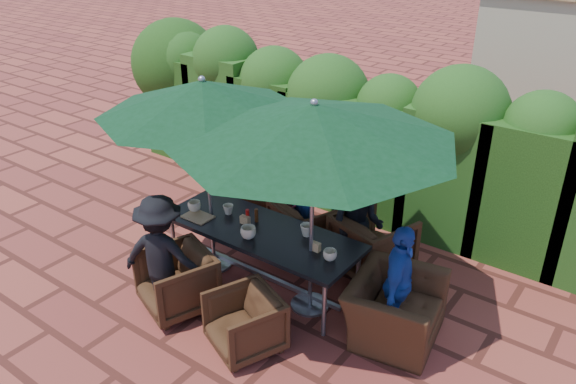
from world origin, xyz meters
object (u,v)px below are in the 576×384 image
Objects in this scene: chair_far_left at (254,205)px; chair_near_right at (244,320)px; dining_table at (260,235)px; chair_far_mid at (306,223)px; chair_end_right at (395,300)px; chair_near_left at (176,279)px; chair_far_right at (373,241)px; umbrella_left at (203,98)px; umbrella_right at (314,123)px.

chair_far_left is 2.51m from chair_near_right.
chair_far_mid reaches higher than dining_table.
chair_near_left is at bearing 105.95° from chair_end_right.
chair_near_right is at bearing 127.05° from chair_far_mid.
chair_far_mid is 0.92× the size of chair_far_right.
chair_far_right is at bearing 33.26° from umbrella_left.
chair_end_right reaches higher than dining_table.
umbrella_right is (0.73, -0.02, 1.54)m from dining_table.
chair_near_left is 0.76× the size of chair_end_right.
chair_end_right reaches higher than chair_far_mid.
chair_near_right is (1.30, -0.93, -1.87)m from umbrella_left.
chair_far_mid is 0.95m from chair_far_right.
umbrella_right is 4.26× the size of chair_near_right.
chair_far_left is at bearing 16.93° from chair_far_mid.
chair_far_right is 2.42m from chair_near_left.
umbrella_right is 2.71m from chair_far_left.
chair_near_left reaches higher than chair_near_right.
dining_table is 1.00× the size of umbrella_left.
chair_far_mid is at bearing 96.48° from chair_near_left.
umbrella_left is at bearing -175.51° from dining_table.
chair_far_right is 2.05m from chair_near_right.
chair_end_right is at bearing 3.38° from dining_table.
umbrella_left is 2.21m from chair_far_mid.
chair_near_right is at bearing 124.42° from chair_end_right.
umbrella_left is at bearing 76.51° from chair_far_left.
umbrella_right reaches higher than chair_end_right.
umbrella_right is at bearing 57.34° from chair_near_left.
chair_near_left is at bearing -143.07° from umbrella_right.
umbrella_right is 4.25× the size of chair_far_left.
chair_far_left reaches higher than chair_near_right.
umbrella_left is at bearing 74.96° from chair_far_mid.
chair_end_right is at bearing 3.72° from umbrella_left.
chair_far_left is at bearing 61.74° from chair_end_right.
umbrella_left reaches higher than dining_table.
chair_far_mid is (0.93, -0.06, 0.04)m from chair_far_left.
umbrella_left and umbrella_right have the same top height.
chair_far_mid is 2.02m from chair_near_right.
chair_near_right is at bearing -59.85° from dining_table.
chair_near_right is (-0.37, -2.02, -0.08)m from chair_far_right.
chair_end_right is at bearing 7.26° from umbrella_right.
chair_far_right is 1.22× the size of chair_near_right.
chair_far_right reaches higher than chair_far_mid.
dining_table is 1.19m from chair_near_right.
chair_far_left is (-1.67, 1.04, -1.87)m from umbrella_right.
chair_near_right is (1.51, -2.00, -0.00)m from chair_far_left.
chair_far_left is 0.94m from chair_far_mid.
chair_far_mid is at bearing 54.48° from umbrella_left.
umbrella_left is 1.46m from umbrella_right.
chair_near_right is at bearing 102.45° from chair_far_left.
chair_end_right reaches higher than chair_near_left.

